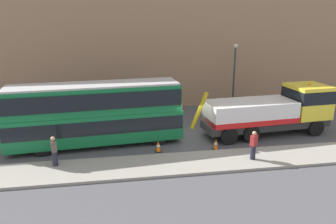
{
  "coord_description": "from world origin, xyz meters",
  "views": [
    {
      "loc": [
        -4.95,
        -20.45,
        8.05
      ],
      "look_at": [
        -1.66,
        -0.32,
        2.0
      ],
      "focal_mm": 34.23,
      "sensor_mm": 36.0,
      "label": 1
    }
  ],
  "objects_px": {
    "recovery_tow_truck": "(273,110)",
    "traffic_cone_near_bus": "(158,147)",
    "traffic_cone_midway": "(216,144)",
    "street_lamp": "(234,71)",
    "double_decker_bus": "(96,112)",
    "pedestrian_bystander": "(253,146)",
    "pedestrian_onlooker": "(54,152)"
  },
  "relations": [
    {
      "from": "recovery_tow_truck",
      "to": "pedestrian_bystander",
      "type": "bearing_deg",
      "value": -132.55
    },
    {
      "from": "double_decker_bus",
      "to": "street_lamp",
      "type": "height_order",
      "value": "street_lamp"
    },
    {
      "from": "recovery_tow_truck",
      "to": "traffic_cone_midway",
      "type": "relative_size",
      "value": 14.2
    },
    {
      "from": "double_decker_bus",
      "to": "recovery_tow_truck",
      "type": "bearing_deg",
      "value": -4.76
    },
    {
      "from": "pedestrian_onlooker",
      "to": "traffic_cone_midway",
      "type": "distance_m",
      "value": 9.65
    },
    {
      "from": "recovery_tow_truck",
      "to": "pedestrian_onlooker",
      "type": "xyz_separation_m",
      "value": [
        -14.34,
        -3.19,
        -0.77
      ]
    },
    {
      "from": "traffic_cone_midway",
      "to": "street_lamp",
      "type": "bearing_deg",
      "value": 63.85
    },
    {
      "from": "pedestrian_bystander",
      "to": "street_lamp",
      "type": "xyz_separation_m",
      "value": [
        2.76,
        10.86,
        2.49
      ]
    },
    {
      "from": "recovery_tow_truck",
      "to": "double_decker_bus",
      "type": "height_order",
      "value": "double_decker_bus"
    },
    {
      "from": "pedestrian_onlooker",
      "to": "street_lamp",
      "type": "relative_size",
      "value": 0.29
    },
    {
      "from": "traffic_cone_midway",
      "to": "street_lamp",
      "type": "height_order",
      "value": "street_lamp"
    },
    {
      "from": "pedestrian_onlooker",
      "to": "pedestrian_bystander",
      "type": "relative_size",
      "value": 1.0
    },
    {
      "from": "recovery_tow_truck",
      "to": "street_lamp",
      "type": "distance_m",
      "value": 6.94
    },
    {
      "from": "pedestrian_bystander",
      "to": "traffic_cone_midway",
      "type": "height_order",
      "value": "pedestrian_bystander"
    },
    {
      "from": "double_decker_bus",
      "to": "pedestrian_onlooker",
      "type": "bearing_deg",
      "value": -129.3
    },
    {
      "from": "pedestrian_bystander",
      "to": "traffic_cone_midway",
      "type": "distance_m",
      "value": 2.65
    },
    {
      "from": "traffic_cone_near_bus",
      "to": "traffic_cone_midway",
      "type": "distance_m",
      "value": 3.65
    },
    {
      "from": "double_decker_bus",
      "to": "traffic_cone_midway",
      "type": "distance_m",
      "value": 7.93
    },
    {
      "from": "double_decker_bus",
      "to": "pedestrian_onlooker",
      "type": "xyz_separation_m",
      "value": [
        -2.15,
        -3.14,
        -1.25
      ]
    },
    {
      "from": "double_decker_bus",
      "to": "pedestrian_bystander",
      "type": "height_order",
      "value": "double_decker_bus"
    },
    {
      "from": "pedestrian_onlooker",
      "to": "pedestrian_bystander",
      "type": "xyz_separation_m",
      "value": [
        11.14,
        -0.97,
        0.0
      ]
    },
    {
      "from": "pedestrian_bystander",
      "to": "traffic_cone_near_bus",
      "type": "bearing_deg",
      "value": 33.7
    },
    {
      "from": "recovery_tow_truck",
      "to": "traffic_cone_near_bus",
      "type": "height_order",
      "value": "recovery_tow_truck"
    },
    {
      "from": "traffic_cone_near_bus",
      "to": "traffic_cone_midway",
      "type": "relative_size",
      "value": 1.0
    },
    {
      "from": "double_decker_bus",
      "to": "pedestrian_bystander",
      "type": "relative_size",
      "value": 6.54
    },
    {
      "from": "pedestrian_bystander",
      "to": "traffic_cone_midway",
      "type": "xyz_separation_m",
      "value": [
        -1.57,
        2.03,
        -0.64
      ]
    },
    {
      "from": "recovery_tow_truck",
      "to": "street_lamp",
      "type": "xyz_separation_m",
      "value": [
        -0.44,
        6.71,
        1.71
      ]
    },
    {
      "from": "recovery_tow_truck",
      "to": "traffic_cone_midway",
      "type": "xyz_separation_m",
      "value": [
        -4.77,
        -2.12,
        -1.42
      ]
    },
    {
      "from": "pedestrian_onlooker",
      "to": "traffic_cone_midway",
      "type": "xyz_separation_m",
      "value": [
        9.57,
        1.07,
        -0.64
      ]
    },
    {
      "from": "pedestrian_onlooker",
      "to": "street_lamp",
      "type": "height_order",
      "value": "street_lamp"
    },
    {
      "from": "recovery_tow_truck",
      "to": "traffic_cone_near_bus",
      "type": "distance_m",
      "value": 8.73
    },
    {
      "from": "double_decker_bus",
      "to": "traffic_cone_midway",
      "type": "relative_size",
      "value": 15.53
    }
  ]
}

